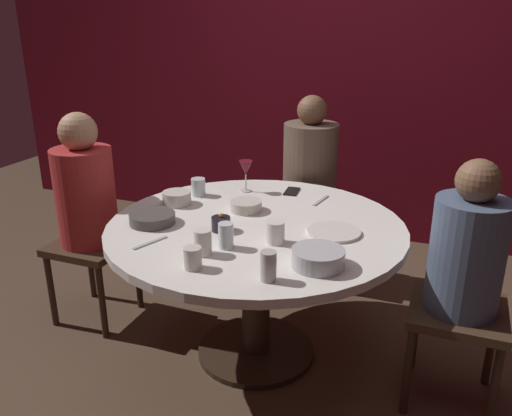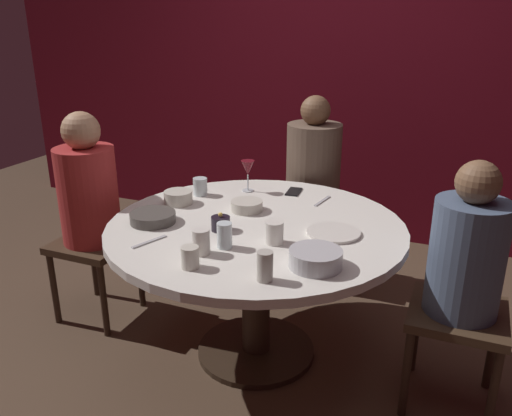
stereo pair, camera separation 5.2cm
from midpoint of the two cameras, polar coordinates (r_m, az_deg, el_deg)
The scene contains 22 objects.
ground_plane at distance 2.82m, azimuth -0.55°, elevation -15.43°, with size 8.00×8.00×0.00m, color #4C3828.
back_wall at distance 4.04m, azimuth 9.30°, elevation 15.11°, with size 6.00×0.10×2.60m, color maroon.
dining_table at distance 2.53m, azimuth -0.59°, elevation -4.63°, with size 1.41×1.41×0.72m.
seated_diner_left at distance 2.96m, azimuth -18.57°, elevation 1.15°, with size 0.40×0.40×1.19m.
seated_diner_back at distance 3.30m, azimuth 5.46°, elevation 4.20°, with size 0.40×0.40×1.20m.
seated_diner_right at distance 2.33m, azimuth 21.35°, elevation -5.30°, with size 0.40×0.40×1.13m.
candle_holder at distance 2.39m, azimuth -4.47°, elevation -1.72°, with size 0.09×0.09×0.09m.
wine_glass at distance 2.89m, azimuth -1.65°, elevation 4.27°, with size 0.08×0.08×0.18m.
dinner_plate at distance 2.39m, azimuth 7.87°, elevation -2.60°, with size 0.24×0.24×0.01m, color silver.
cell_phone at distance 2.92m, azimuth 3.42°, elevation 1.82°, with size 0.07×0.14×0.01m, color black.
bowl_serving_large at distance 2.06m, azimuth 6.06°, elevation -5.43°, with size 0.21×0.21×0.07m, color #B7B7BC.
bowl_salad_center at distance 2.63m, azimuth -1.67°, elevation 0.24°, with size 0.16×0.16×0.05m, color beige.
bowl_small_white at distance 2.52m, azimuth -11.82°, elevation -1.11°, with size 0.22×0.22×0.05m, color #4C4742.
bowl_sauce_side at distance 2.75m, azimuth -9.17°, elevation 1.09°, with size 0.15×0.15×0.07m, color beige.
cup_near_candle at distance 2.25m, azimuth 1.48°, elevation -2.67°, with size 0.08×0.08×0.10m, color silver.
cup_by_left_diner at distance 1.94m, azimuth 0.59°, elevation -6.37°, with size 0.06×0.06×0.12m, color #B2ADA3.
cup_by_right_diner at distance 2.16m, azimuth -6.53°, elevation -3.72°, with size 0.07×0.07×0.11m, color silver.
cup_center_front at distance 2.21m, azimuth -3.98°, elevation -3.02°, with size 0.07×0.07×0.11m, color silver.
cup_far_edge at distance 2.05m, azimuth -7.65°, elevation -5.43°, with size 0.07×0.07×0.09m, color beige.
cup_beside_wine at distance 2.87m, azimuth -6.84°, elevation 2.29°, with size 0.08×0.08×0.10m, color silver.
fork_near_plate at distance 2.31m, azimuth -12.12°, elevation -3.73°, with size 0.02×0.18×0.01m, color #B7B7BC.
knife_near_plate at distance 2.79m, azimuth 6.55°, elevation 0.81°, with size 0.02×0.18×0.01m, color #B7B7BC.
Camera 1 is at (0.83, -2.13, 1.65)m, focal length 36.65 mm.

